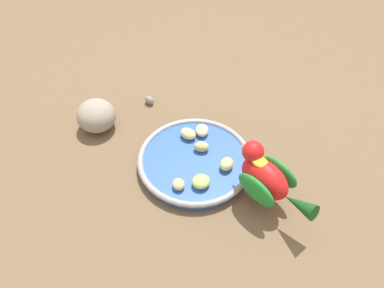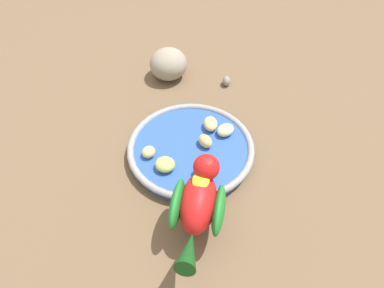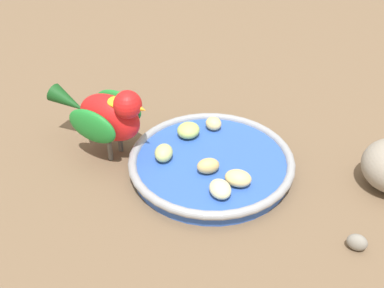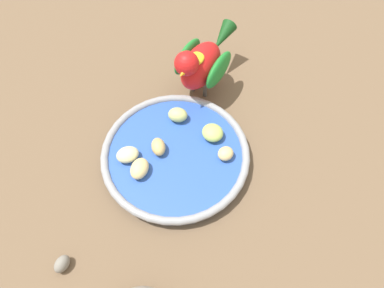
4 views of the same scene
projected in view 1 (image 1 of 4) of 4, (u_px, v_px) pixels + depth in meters
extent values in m
plane|color=brown|center=(193.00, 155.00, 0.75)|extent=(4.00, 4.00, 0.00)
cylinder|color=#2D56B7|center=(195.00, 162.00, 0.72)|extent=(0.23, 0.23, 0.02)
torus|color=#93969B|center=(195.00, 159.00, 0.71)|extent=(0.24, 0.24, 0.01)
ellipsoid|color=beige|center=(202.00, 130.00, 0.76)|extent=(0.05, 0.04, 0.02)
ellipsoid|color=#E5C67F|center=(188.00, 134.00, 0.75)|extent=(0.03, 0.04, 0.02)
ellipsoid|color=#B2CC66|center=(201.00, 182.00, 0.66)|extent=(0.05, 0.04, 0.02)
ellipsoid|color=tan|center=(202.00, 147.00, 0.72)|extent=(0.04, 0.04, 0.02)
ellipsoid|color=#E5C67F|center=(179.00, 184.00, 0.66)|extent=(0.03, 0.03, 0.02)
ellipsoid|color=#C6D17A|center=(228.00, 163.00, 0.69)|extent=(0.04, 0.03, 0.02)
cylinder|color=#59544C|center=(254.00, 196.00, 0.65)|extent=(0.01, 0.01, 0.03)
cylinder|color=#59544C|center=(263.00, 189.00, 0.67)|extent=(0.01, 0.01, 0.03)
ellipsoid|color=red|center=(264.00, 178.00, 0.62)|extent=(0.07, 0.11, 0.07)
ellipsoid|color=#1E7F2D|center=(256.00, 190.00, 0.60)|extent=(0.04, 0.08, 0.05)
ellipsoid|color=#1E7F2D|center=(279.00, 172.00, 0.63)|extent=(0.04, 0.08, 0.05)
cone|color=#144719|center=(299.00, 205.00, 0.58)|extent=(0.04, 0.07, 0.04)
sphere|color=red|center=(252.00, 153.00, 0.61)|extent=(0.05, 0.05, 0.04)
cone|color=orange|center=(244.00, 148.00, 0.63)|extent=(0.02, 0.02, 0.01)
ellipsoid|color=yellow|center=(260.00, 162.00, 0.61)|extent=(0.03, 0.04, 0.01)
ellipsoid|color=gray|center=(96.00, 116.00, 0.78)|extent=(0.11, 0.11, 0.07)
ellipsoid|color=gray|center=(149.00, 100.00, 0.86)|extent=(0.02, 0.03, 0.02)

